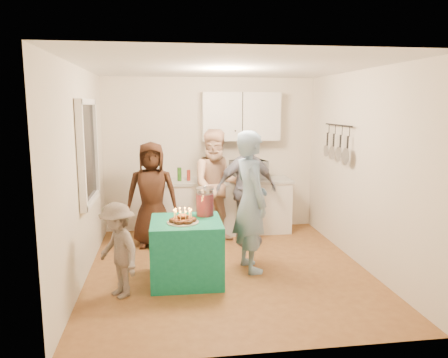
{
  "coord_description": "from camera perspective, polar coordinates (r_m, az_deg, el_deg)",
  "views": [
    {
      "loc": [
        -0.82,
        -5.42,
        2.14
      ],
      "look_at": [
        0.0,
        0.35,
        1.15
      ],
      "focal_mm": 35.0,
      "sensor_mm": 36.0,
      "label": 1
    }
  ],
  "objects": [
    {
      "name": "right_wall",
      "position": [
        6.08,
        17.54,
        1.25
      ],
      "size": [
        4.0,
        4.0,
        0.0
      ],
      "primitive_type": "plane",
      "color": "silver",
      "rests_on": "floor"
    },
    {
      "name": "woman_back_left",
      "position": [
        6.72,
        -9.4,
        -1.99
      ],
      "size": [
        0.8,
        0.53,
        1.6
      ],
      "primitive_type": "imported",
      "rotation": [
        0.0,
        0.0,
        -0.03
      ],
      "color": "#4D2816",
      "rests_on": "floor"
    },
    {
      "name": "pot_rack",
      "position": [
        6.65,
        14.45,
        4.68
      ],
      "size": [
        0.12,
        1.0,
        0.6
      ],
      "primitive_type": "cube",
      "color": "black",
      "rests_on": "right_wall"
    },
    {
      "name": "punch_jar",
      "position": [
        5.5,
        -2.5,
        -3.08
      ],
      "size": [
        0.22,
        0.22,
        0.34
      ],
      "primitive_type": "cylinder",
      "color": "red",
      "rests_on": "party_table"
    },
    {
      "name": "back_wall",
      "position": [
        7.51,
        -1.78,
        3.21
      ],
      "size": [
        3.6,
        3.6,
        0.0
      ],
      "primitive_type": "plane",
      "color": "silver",
      "rests_on": "floor"
    },
    {
      "name": "countertop",
      "position": [
        7.3,
        0.06,
        -0.26
      ],
      "size": [
        2.24,
        0.62,
        0.05
      ],
      "primitive_type": "cube",
      "color": "beige",
      "rests_on": "counter"
    },
    {
      "name": "counter",
      "position": [
        7.39,
        0.06,
        -3.74
      ],
      "size": [
        2.2,
        0.58,
        0.86
      ],
      "primitive_type": "cube",
      "color": "white",
      "rests_on": "floor"
    },
    {
      "name": "woman_back_right",
      "position": [
        6.76,
        2.95,
        -1.36
      ],
      "size": [
        1.06,
        0.62,
        1.7
      ],
      "primitive_type": "imported",
      "rotation": [
        0.0,
        0.0,
        0.21
      ],
      "color": "#0F1234",
      "rests_on": "floor"
    },
    {
      "name": "microwave",
      "position": [
        7.34,
        3.22,
        1.21
      ],
      "size": [
        0.63,
        0.49,
        0.31
      ],
      "primitive_type": "imported",
      "rotation": [
        0.0,
        0.0,
        0.21
      ],
      "color": "white",
      "rests_on": "countertop"
    },
    {
      "name": "donut_cake",
      "position": [
        5.2,
        -5.41,
        -4.77
      ],
      "size": [
        0.38,
        0.38,
        0.18
      ],
      "primitive_type": null,
      "color": "#381C0C",
      "rests_on": "party_table"
    },
    {
      "name": "man_birthday",
      "position": [
        5.64,
        3.51,
        -2.94
      ],
      "size": [
        0.55,
        0.74,
        1.83
      ],
      "primitive_type": "imported",
      "rotation": [
        0.0,
        0.0,
        1.76
      ],
      "color": "#88A7C6",
      "rests_on": "floor"
    },
    {
      "name": "woman_back_center",
      "position": [
        6.84,
        -0.87,
        -0.91
      ],
      "size": [
        0.9,
        0.72,
        1.77
      ],
      "primitive_type": "imported",
      "rotation": [
        0.0,
        0.0,
        0.06
      ],
      "color": "tan",
      "rests_on": "floor"
    },
    {
      "name": "upper_cabinet",
      "position": [
        7.39,
        2.22,
        8.16
      ],
      "size": [
        1.3,
        0.3,
        0.8
      ],
      "primitive_type": "cube",
      "color": "white",
      "rests_on": "back_wall"
    },
    {
      "name": "party_table",
      "position": [
        5.43,
        -4.92,
        -9.31
      ],
      "size": [
        0.87,
        0.87,
        0.76
      ],
      "primitive_type": "cube",
      "rotation": [
        0.0,
        0.0,
        -0.02
      ],
      "color": "#117555",
      "rests_on": "floor"
    },
    {
      "name": "left_wall",
      "position": [
        5.57,
        -18.13,
        0.49
      ],
      "size": [
        4.0,
        4.0,
        0.0
      ],
      "primitive_type": "plane",
      "color": "silver",
      "rests_on": "floor"
    },
    {
      "name": "ceiling",
      "position": [
        5.5,
        0.53,
        14.44
      ],
      "size": [
        4.0,
        4.0,
        0.0
      ],
      "primitive_type": "plane",
      "color": "white",
      "rests_on": "floor"
    },
    {
      "name": "floor",
      "position": [
        5.88,
        0.49,
        -11.69
      ],
      "size": [
        4.0,
        4.0,
        0.0
      ],
      "primitive_type": "plane",
      "color": "brown",
      "rests_on": "ground"
    },
    {
      "name": "window_night",
      "position": [
        5.83,
        -17.46,
        3.39
      ],
      "size": [
        0.04,
        1.0,
        1.2
      ],
      "primitive_type": "cube",
      "color": "black",
      "rests_on": "left_wall"
    },
    {
      "name": "child_near_left",
      "position": [
        5.07,
        -13.67,
        -9.02
      ],
      "size": [
        0.73,
        0.81,
        1.08
      ],
      "primitive_type": "imported",
      "rotation": [
        0.0,
        0.0,
        -0.97
      ],
      "color": "#5F534C",
      "rests_on": "floor"
    }
  ]
}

